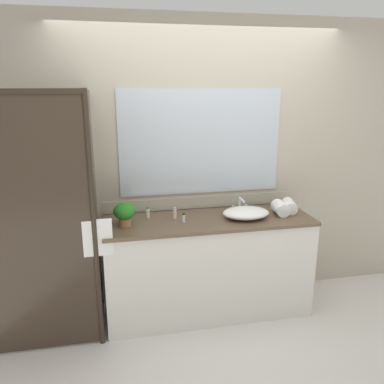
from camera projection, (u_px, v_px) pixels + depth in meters
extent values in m
plane|color=silver|center=(208.00, 311.00, 3.60)|extent=(8.00, 8.00, 0.00)
cube|color=#B2A893|center=(200.00, 166.00, 3.58)|extent=(4.40, 0.05, 2.60)
cube|color=#B2A893|center=(201.00, 202.00, 3.64)|extent=(1.80, 0.01, 0.11)
cube|color=silver|center=(201.00, 142.00, 3.49)|extent=(1.47, 0.01, 0.94)
cube|color=silver|center=(208.00, 267.00, 3.50)|extent=(1.80, 0.56, 0.87)
cube|color=brown|center=(209.00, 221.00, 3.37)|extent=(1.80, 0.58, 0.03)
cylinder|color=#2D2319|center=(94.00, 227.00, 2.89)|extent=(0.04, 0.04, 2.00)
cube|color=#2D2319|center=(5.00, 91.00, 2.53)|extent=(1.00, 0.04, 0.04)
cube|color=#382B21|center=(23.00, 232.00, 2.79)|extent=(0.96, 0.01, 1.96)
cube|color=#382B21|center=(95.00, 215.00, 3.16)|extent=(0.01, 0.57, 1.96)
cylinder|color=#2D2319|center=(97.00, 222.00, 2.90)|extent=(0.32, 0.02, 0.02)
cube|color=white|center=(98.00, 238.00, 2.93)|extent=(0.22, 0.04, 0.29)
ellipsoid|color=white|center=(246.00, 213.00, 3.38)|extent=(0.41, 0.31, 0.09)
cube|color=silver|center=(239.00, 210.00, 3.56)|extent=(0.17, 0.04, 0.02)
cylinder|color=silver|center=(239.00, 204.00, 3.54)|extent=(0.02, 0.02, 0.11)
cylinder|color=silver|center=(242.00, 200.00, 3.47)|extent=(0.02, 0.13, 0.02)
cylinder|color=silver|center=(233.00, 208.00, 3.54)|extent=(0.02, 0.02, 0.04)
cylinder|color=silver|center=(245.00, 207.00, 3.56)|extent=(0.02, 0.02, 0.04)
cylinder|color=#B77A51|center=(125.00, 222.00, 3.20)|extent=(0.10, 0.10, 0.06)
ellipsoid|color=#24701F|center=(124.00, 211.00, 3.17)|extent=(0.18, 0.18, 0.14)
cylinder|color=silver|center=(184.00, 219.00, 3.27)|extent=(0.03, 0.03, 0.07)
cylinder|color=black|center=(184.00, 214.00, 3.26)|extent=(0.02, 0.02, 0.01)
cylinder|color=silver|center=(148.00, 213.00, 3.38)|extent=(0.03, 0.03, 0.08)
cylinder|color=#2D6638|center=(148.00, 208.00, 3.37)|extent=(0.03, 0.03, 0.01)
cylinder|color=silver|center=(175.00, 214.00, 3.35)|extent=(0.03, 0.03, 0.09)
cylinder|color=#B7B2A8|center=(175.00, 208.00, 3.34)|extent=(0.02, 0.02, 0.01)
cylinder|color=white|center=(289.00, 206.00, 3.53)|extent=(0.16, 0.22, 0.11)
cylinder|color=white|center=(280.00, 208.00, 3.46)|extent=(0.13, 0.20, 0.12)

